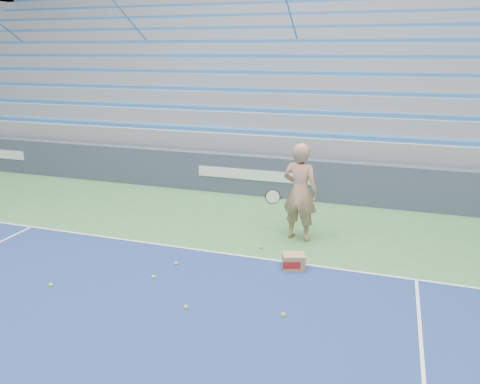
% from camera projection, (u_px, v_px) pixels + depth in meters
% --- Properties ---
extents(sponsor_barrier, '(30.00, 0.32, 1.10)m').
position_uv_depth(sponsor_barrier, '(255.00, 175.00, 12.86)').
color(sponsor_barrier, '#3A4158').
rests_on(sponsor_barrier, ground).
extents(bleachers, '(31.00, 9.15, 7.30)m').
position_uv_depth(bleachers, '(298.00, 92.00, 17.54)').
color(bleachers, gray).
rests_on(bleachers, ground).
extents(tennis_player, '(1.03, 0.94, 2.07)m').
position_uv_depth(tennis_player, '(300.00, 192.00, 9.68)').
color(tennis_player, tan).
rests_on(tennis_player, ground).
extents(ball_box, '(0.47, 0.41, 0.30)m').
position_uv_depth(ball_box, '(294.00, 262.00, 8.54)').
color(ball_box, '#A78050').
rests_on(ball_box, ground).
extents(tennis_ball_0, '(0.07, 0.07, 0.07)m').
position_uv_depth(tennis_ball_0, '(283.00, 315.00, 7.04)').
color(tennis_ball_0, yellow).
rests_on(tennis_ball_0, ground).
extents(tennis_ball_1, '(0.07, 0.07, 0.07)m').
position_uv_depth(tennis_ball_1, '(153.00, 277.00, 8.22)').
color(tennis_ball_1, yellow).
rests_on(tennis_ball_1, ground).
extents(tennis_ball_2, '(0.07, 0.07, 0.07)m').
position_uv_depth(tennis_ball_2, '(176.00, 263.00, 8.74)').
color(tennis_ball_2, yellow).
rests_on(tennis_ball_2, ground).
extents(tennis_ball_3, '(0.07, 0.07, 0.07)m').
position_uv_depth(tennis_ball_3, '(186.00, 307.00, 7.26)').
color(tennis_ball_3, yellow).
rests_on(tennis_ball_3, ground).
extents(tennis_ball_4, '(0.07, 0.07, 0.07)m').
position_uv_depth(tennis_ball_4, '(261.00, 247.00, 9.48)').
color(tennis_ball_4, yellow).
rests_on(tennis_ball_4, ground).
extents(tennis_ball_5, '(0.07, 0.07, 0.07)m').
position_uv_depth(tennis_ball_5, '(51.00, 285.00, 7.94)').
color(tennis_ball_5, yellow).
rests_on(tennis_ball_5, ground).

